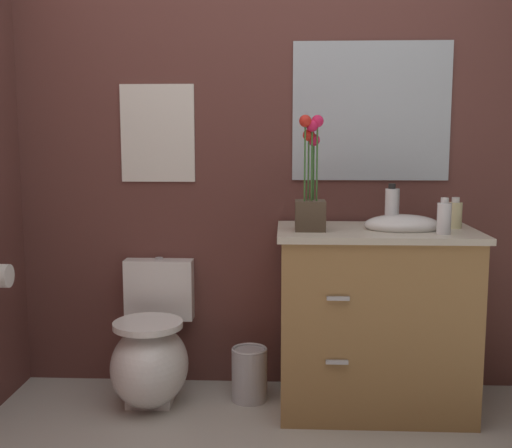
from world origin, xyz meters
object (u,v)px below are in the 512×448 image
(toilet, at_px, (152,354))
(soap_bottle, at_px, (391,208))
(wall_mirror, at_px, (371,111))
(vanity_cabinet, at_px, (375,317))
(lotion_bottle, at_px, (444,218))
(hand_wash_bottle, at_px, (455,214))
(wall_poster, at_px, (158,133))
(trash_bin, at_px, (249,374))
(flower_vase, at_px, (311,194))

(toilet, distance_m, soap_bottle, 1.38)
(toilet, distance_m, wall_mirror, 1.65)
(vanity_cabinet, xyz_separation_m, lotion_bottle, (0.27, -0.15, 0.51))
(soap_bottle, height_order, lotion_bottle, soap_bottle)
(vanity_cabinet, distance_m, lotion_bottle, 0.59)
(toilet, bearing_deg, wall_mirror, 13.68)
(hand_wash_bottle, xyz_separation_m, wall_poster, (-1.48, 0.25, 0.39))
(toilet, xyz_separation_m, hand_wash_bottle, (1.48, 0.02, 0.71))
(toilet, height_order, wall_poster, wall_poster)
(soap_bottle, relative_size, trash_bin, 0.79)
(vanity_cabinet, height_order, wall_mirror, wall_mirror)
(hand_wash_bottle, relative_size, wall_poster, 0.30)
(hand_wash_bottle, height_order, wall_mirror, wall_mirror)
(soap_bottle, distance_m, wall_poster, 1.25)
(soap_bottle, xyz_separation_m, hand_wash_bottle, (0.31, 0.04, -0.03))
(toilet, distance_m, wall_poster, 1.13)
(toilet, bearing_deg, flower_vase, -6.06)
(flower_vase, xyz_separation_m, wall_mirror, (0.32, 0.35, 0.39))
(toilet, relative_size, wall_poster, 1.37)
(soap_bottle, distance_m, trash_bin, 1.09)
(hand_wash_bottle, bearing_deg, soap_bottle, -173.10)
(soap_bottle, bearing_deg, flower_vase, -170.24)
(flower_vase, relative_size, wall_poster, 1.06)
(vanity_cabinet, bearing_deg, wall_poster, 165.07)
(flower_vase, distance_m, soap_bottle, 0.40)
(wall_poster, bearing_deg, toilet, -90.00)
(vanity_cabinet, relative_size, trash_bin, 3.92)
(lotion_bottle, height_order, wall_mirror, wall_mirror)
(soap_bottle, bearing_deg, lotion_bottle, -36.80)
(wall_mirror, bearing_deg, trash_bin, -158.81)
(vanity_cabinet, distance_m, wall_poster, 1.44)
(wall_poster, xyz_separation_m, wall_mirror, (1.10, 0.00, 0.11))
(toilet, relative_size, trash_bin, 2.54)
(lotion_bottle, distance_m, wall_mirror, 0.71)
(vanity_cabinet, distance_m, hand_wash_bottle, 0.62)
(hand_wash_bottle, bearing_deg, flower_vase, -171.51)
(hand_wash_bottle, xyz_separation_m, trash_bin, (-0.99, 0.01, -0.82))
(hand_wash_bottle, relative_size, trash_bin, 0.55)
(flower_vase, bearing_deg, hand_wash_bottle, 8.49)
(lotion_bottle, bearing_deg, soap_bottle, 143.20)
(toilet, height_order, trash_bin, toilet)
(flower_vase, bearing_deg, vanity_cabinet, 10.03)
(hand_wash_bottle, bearing_deg, toilet, -179.20)
(wall_poster, bearing_deg, flower_vase, -24.15)
(soap_bottle, bearing_deg, wall_mirror, 103.49)
(hand_wash_bottle, bearing_deg, lotion_bottle, -117.28)
(flower_vase, bearing_deg, wall_mirror, 47.82)
(lotion_bottle, xyz_separation_m, wall_poster, (-1.38, 0.44, 0.38))
(trash_bin, height_order, wall_mirror, wall_mirror)
(toilet, height_order, hand_wash_bottle, hand_wash_bottle)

